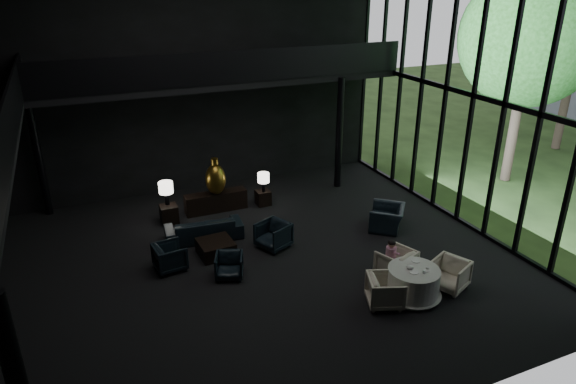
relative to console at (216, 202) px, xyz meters
name	(u,v)px	position (x,y,z in m)	size (l,w,h in m)	color
floor	(252,264)	(-0.08, -3.71, -0.32)	(14.00, 12.00, 0.02)	black
wall_back	(189,78)	(-0.08, 2.29, 3.68)	(14.00, 0.04, 8.00)	black
wall_front	(389,223)	(-0.08, -9.71, 3.68)	(14.00, 0.04, 8.00)	black
curtain_wall	(474,95)	(6.87, -3.71, 3.68)	(0.20, 12.00, 8.00)	black
mezzanine_back	(226,81)	(0.92, 1.29, 3.68)	(12.00, 2.00, 0.25)	black
railing_left	(10,118)	(-5.08, -3.71, 4.28)	(0.06, 12.00, 1.00)	black
railing_back	(234,67)	(0.92, 0.29, 4.28)	(12.00, 0.06, 1.00)	black
column_nw	(38,156)	(-5.08, 1.99, 1.68)	(0.24, 0.24, 4.00)	black
column_ne	(339,134)	(4.72, 0.29, 1.68)	(0.24, 0.24, 4.00)	black
tree_near	(530,38)	(10.92, -1.71, 4.91)	(4.80, 4.80, 7.65)	#382D23
console	(216,202)	(0.00, 0.00, 0.00)	(2.04, 0.46, 0.65)	black
bronze_urn	(216,179)	(0.00, -0.12, 0.85)	(0.66, 0.66, 1.22)	#B28527
side_table_left	(169,214)	(-1.60, -0.25, -0.04)	(0.52, 0.52, 0.57)	black
table_lamp_left	(166,189)	(-1.60, -0.13, 0.78)	(0.45, 0.45, 0.75)	black
side_table_right	(263,198)	(1.60, -0.16, -0.07)	(0.46, 0.46, 0.50)	black
table_lamp_right	(263,178)	(1.60, -0.24, 0.65)	(0.39, 0.39, 0.66)	black
sofa	(204,224)	(-0.88, -1.74, 0.15)	(2.43, 0.71, 0.95)	black
lounge_armchair_west	(170,255)	(-2.14, -3.04, 0.08)	(0.79, 0.74, 0.82)	black
lounge_armchair_east	(273,233)	(0.80, -3.05, 0.14)	(0.90, 0.84, 0.92)	black
lounge_armchair_south	(229,266)	(-0.83, -4.05, 0.00)	(0.63, 0.59, 0.65)	black
window_armchair	(387,213)	(4.44, -3.37, 0.19)	(1.17, 0.76, 1.02)	black
coffee_table	(216,248)	(-0.82, -2.80, -0.12)	(0.93, 0.93, 0.41)	black
dining_table	(413,284)	(2.98, -6.66, 0.00)	(1.42, 1.42, 0.75)	white
dining_chair_north	(396,261)	(3.10, -5.77, 0.15)	(0.92, 0.86, 0.94)	#B5B29E
dining_chair_east	(450,272)	(4.03, -6.72, 0.13)	(0.88, 0.82, 0.90)	#B9B2A2
dining_chair_west	(386,288)	(2.17, -6.69, 0.12)	(0.86, 0.81, 0.89)	#BCB38A
child	(391,251)	(3.00, -5.66, 0.41)	(0.27, 0.27, 0.58)	#DBA0B8
plate_a	(414,272)	(2.89, -6.76, 0.43)	(0.23, 0.23, 0.01)	white
plate_b	(416,261)	(3.24, -6.36, 0.43)	(0.20, 0.20, 0.01)	white
saucer	(427,271)	(3.21, -6.84, 0.43)	(0.14, 0.14, 0.01)	white
coffee_cup	(427,267)	(3.27, -6.77, 0.46)	(0.07, 0.07, 0.06)	white
cereal_bowl	(410,267)	(2.89, -6.59, 0.47)	(0.17, 0.17, 0.09)	white
cream_pot	(424,272)	(3.08, -6.89, 0.46)	(0.07, 0.07, 0.08)	#99999E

